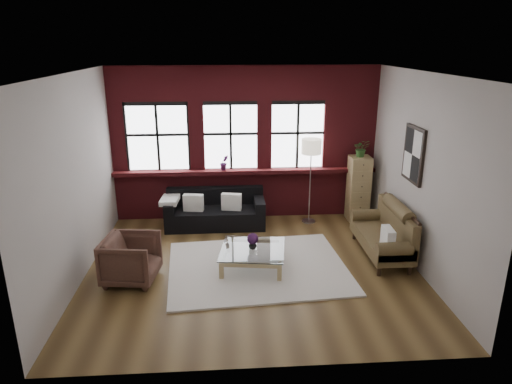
{
  "coord_description": "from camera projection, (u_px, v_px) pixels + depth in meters",
  "views": [
    {
      "loc": [
        -0.42,
        -6.92,
        3.64
      ],
      "look_at": [
        0.1,
        0.6,
        1.15
      ],
      "focal_mm": 32.0,
      "sensor_mm": 36.0,
      "label": 1
    }
  ],
  "objects": [
    {
      "name": "floor",
      "position": [
        253.0,
        268.0,
        7.72
      ],
      "size": [
        5.5,
        5.5,
        0.0
      ],
      "primitive_type": "plane",
      "color": "#50391D",
      "rests_on": "ground"
    },
    {
      "name": "floor_lamp",
      "position": [
        310.0,
        178.0,
        9.39
      ],
      "size": [
        0.4,
        0.4,
        1.93
      ],
      "primitive_type": null,
      "color": "#A5A5A8",
      "rests_on": "floor"
    },
    {
      "name": "sill_plant",
      "position": [
        224.0,
        163.0,
        9.5
      ],
      "size": [
        0.22,
        0.2,
        0.33
      ],
      "primitive_type": "imported",
      "rotation": [
        0.0,
        0.0,
        0.34
      ],
      "color": "#441A4C",
      "rests_on": "sill_ledge"
    },
    {
      "name": "vintage_settee",
      "position": [
        381.0,
        232.0,
        8.03
      ],
      "size": [
        0.76,
        1.72,
        0.92
      ],
      "primitive_type": null,
      "color": "brown",
      "rests_on": "floor"
    },
    {
      "name": "pillow_a",
      "position": [
        193.0,
        203.0,
        9.18
      ],
      "size": [
        0.42,
        0.21,
        0.34
      ],
      "primitive_type": "cube",
      "rotation": [
        0.0,
        0.0,
        -0.17
      ],
      "color": "white",
      "rests_on": "dark_sofa"
    },
    {
      "name": "shag_rug",
      "position": [
        258.0,
        267.0,
        7.7
      ],
      "size": [
        3.12,
        2.54,
        0.03
      ],
      "primitive_type": "cube",
      "rotation": [
        0.0,
        0.0,
        0.08
      ],
      "color": "beige",
      "rests_on": "floor"
    },
    {
      "name": "vase",
      "position": [
        253.0,
        245.0,
        7.61
      ],
      "size": [
        0.18,
        0.18,
        0.15
      ],
      "primitive_type": "imported",
      "rotation": [
        0.0,
        0.0,
        0.42
      ],
      "color": "#B2B2B2",
      "rests_on": "coffee_table"
    },
    {
      "name": "ceiling",
      "position": [
        252.0,
        73.0,
        6.72
      ],
      "size": [
        5.5,
        5.5,
        0.0
      ],
      "primitive_type": "plane",
      "rotation": [
        3.14,
        0.0,
        0.0
      ],
      "color": "white",
      "rests_on": "ground"
    },
    {
      "name": "flowers",
      "position": [
        253.0,
        239.0,
        7.58
      ],
      "size": [
        0.19,
        0.19,
        0.19
      ],
      "primitive_type": "sphere",
      "color": "#441A4C",
      "rests_on": "vase"
    },
    {
      "name": "drawer_chest",
      "position": [
        358.0,
        189.0,
        9.62
      ],
      "size": [
        0.42,
        0.42,
        1.38
      ],
      "primitive_type": "cube",
      "color": "#A18857",
      "rests_on": "floor"
    },
    {
      "name": "wall_left",
      "position": [
        75.0,
        181.0,
        7.04
      ],
      "size": [
        0.0,
        5.0,
        5.0
      ],
      "primitive_type": "plane",
      "rotation": [
        1.57,
        0.0,
        1.57
      ],
      "color": "#ACA5A0",
      "rests_on": "ground"
    },
    {
      "name": "dark_sofa",
      "position": [
        215.0,
        209.0,
        9.37
      ],
      "size": [
        2.01,
        0.82,
        0.73
      ],
      "primitive_type": null,
      "color": "black",
      "rests_on": "floor"
    },
    {
      "name": "coffee_table",
      "position": [
        253.0,
        258.0,
        7.69
      ],
      "size": [
        1.19,
        1.19,
        0.35
      ],
      "primitive_type": null,
      "rotation": [
        0.0,
        0.0,
        -0.14
      ],
      "color": "#A18857",
      "rests_on": "shag_rug"
    },
    {
      "name": "sill_ledge",
      "position": [
        246.0,
        171.0,
        9.62
      ],
      "size": [
        5.5,
        0.3,
        0.08
      ],
      "primitive_type": "cube",
      "color": "maroon",
      "rests_on": "brick_backwall"
    },
    {
      "name": "armchair",
      "position": [
        131.0,
        259.0,
        7.2
      ],
      "size": [
        0.92,
        0.9,
        0.75
      ],
      "primitive_type": "imported",
      "rotation": [
        0.0,
        0.0,
        1.44
      ],
      "color": "#452B22",
      "rests_on": "floor"
    },
    {
      "name": "window_mid",
      "position": [
        231.0,
        137.0,
        9.47
      ],
      "size": [
        1.38,
        0.1,
        1.5
      ],
      "primitive_type": null,
      "color": "black",
      "rests_on": "brick_backwall"
    },
    {
      "name": "wall_front",
      "position": [
        267.0,
        243.0,
        4.85
      ],
      "size": [
        5.5,
        0.0,
        5.5
      ],
      "primitive_type": "plane",
      "rotation": [
        -1.57,
        0.0,
        0.0
      ],
      "color": "#ACA5A0",
      "rests_on": "ground"
    },
    {
      "name": "wall_back",
      "position": [
        245.0,
        144.0,
        9.59
      ],
      "size": [
        5.5,
        0.0,
        5.5
      ],
      "primitive_type": "plane",
      "rotation": [
        1.57,
        0.0,
        0.0
      ],
      "color": "#ACA5A0",
      "rests_on": "ground"
    },
    {
      "name": "wall_poster",
      "position": [
        414.0,
        154.0,
        7.61
      ],
      "size": [
        0.05,
        0.74,
        0.94
      ],
      "primitive_type": null,
      "color": "black",
      "rests_on": "wall_right"
    },
    {
      "name": "pillow_b",
      "position": [
        231.0,
        202.0,
        9.23
      ],
      "size": [
        0.42,
        0.21,
        0.34
      ],
      "primitive_type": "cube",
      "rotation": [
        0.0,
        0.0,
        -0.18
      ],
      "color": "white",
      "rests_on": "dark_sofa"
    },
    {
      "name": "brick_backwall",
      "position": [
        245.0,
        144.0,
        9.53
      ],
      "size": [
        5.5,
        0.12,
        3.2
      ],
      "primitive_type": null,
      "color": "maroon",
      "rests_on": "floor"
    },
    {
      "name": "pillow_settee",
      "position": [
        388.0,
        238.0,
        7.49
      ],
      "size": [
        0.16,
        0.39,
        0.34
      ],
      "primitive_type": "cube",
      "rotation": [
        0.0,
        0.0,
        -0.05
      ],
      "color": "white",
      "rests_on": "vintage_settee"
    },
    {
      "name": "window_right",
      "position": [
        297.0,
        136.0,
        9.57
      ],
      "size": [
        1.38,
        0.1,
        1.5
      ],
      "primitive_type": null,
      "color": "black",
      "rests_on": "brick_backwall"
    },
    {
      "name": "wall_right",
      "position": [
        421.0,
        174.0,
        7.4
      ],
      "size": [
        0.0,
        5.0,
        5.0
      ],
      "primitive_type": "plane",
      "rotation": [
        1.57,
        0.0,
        -1.57
      ],
      "color": "#ACA5A0",
      "rests_on": "ground"
    },
    {
      "name": "potted_plant_top",
      "position": [
        361.0,
        148.0,
        9.35
      ],
      "size": [
        0.34,
        0.3,
        0.36
      ],
      "primitive_type": "imported",
      "rotation": [
        0.0,
        0.0,
        -0.07
      ],
      "color": "#2D5923",
      "rests_on": "drawer_chest"
    },
    {
      "name": "window_left",
      "position": [
        158.0,
        138.0,
        9.38
      ],
      "size": [
        1.38,
        0.1,
        1.5
      ],
      "primitive_type": null,
      "color": "black",
      "rests_on": "brick_backwall"
    }
  ]
}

